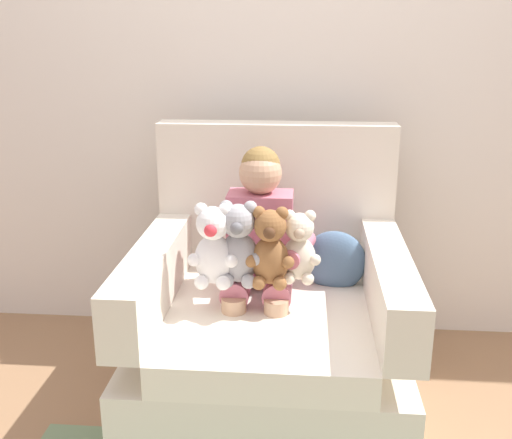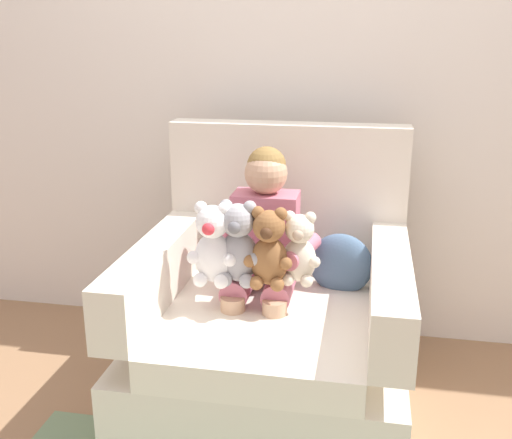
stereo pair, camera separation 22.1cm
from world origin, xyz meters
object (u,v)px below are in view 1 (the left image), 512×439
at_px(plush_grey, 239,245).
at_px(throw_pillow, 334,261).
at_px(armchair, 270,322).
at_px(seated_child, 259,242).
at_px(plush_brown, 270,249).
at_px(plush_cream, 299,248).
at_px(plush_white, 213,247).

xyz_separation_m(plush_grey, throw_pillow, (0.37, 0.28, -0.16)).
height_order(armchair, plush_grey, armchair).
xyz_separation_m(armchair, throw_pillow, (0.26, 0.14, 0.22)).
distance_m(seated_child, plush_brown, 0.19).
bearing_deg(plush_grey, plush_cream, -10.17).
height_order(armchair, plush_cream, armchair).
height_order(plush_brown, plush_cream, plush_brown).
bearing_deg(plush_brown, plush_cream, 40.36).
distance_m(plush_white, plush_cream, 0.32).
bearing_deg(plush_brown, seated_child, 120.35).
relative_size(plush_white, plush_grey, 0.98).
bearing_deg(plush_cream, seated_child, 127.94).
height_order(plush_white, plush_brown, plush_white).
distance_m(seated_child, plush_cream, 0.21).
relative_size(plush_grey, throw_pillow, 1.23).
bearing_deg(armchair, plush_white, -142.89).
distance_m(seated_child, throw_pillow, 0.34).
bearing_deg(plush_cream, plush_grey, 178.21).
bearing_deg(plush_grey, seated_child, 48.97).
xyz_separation_m(seated_child, plush_brown, (0.05, -0.18, 0.04)).
bearing_deg(plush_white, armchair, 28.61).
relative_size(plush_brown, plush_cream, 1.10).
bearing_deg(armchair, plush_grey, -130.23).
bearing_deg(plush_white, plush_grey, 4.47).
distance_m(armchair, plush_white, 0.45).
bearing_deg(plush_cream, plush_brown, -166.22).
bearing_deg(plush_brown, plush_white, -163.14).
height_order(armchair, seated_child, armchair).
bearing_deg(plush_grey, armchair, 28.43).
distance_m(plush_brown, plush_cream, 0.12).
bearing_deg(plush_grey, plush_white, 171.63).
relative_size(plush_brown, throw_pillow, 1.17).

